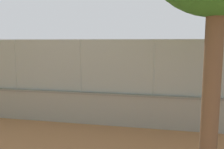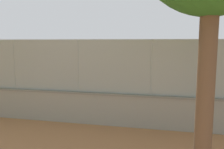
% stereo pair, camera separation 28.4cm
% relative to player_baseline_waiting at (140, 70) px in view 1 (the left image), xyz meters
% --- Properties ---
extents(ground_plane, '(260.00, 260.00, 0.00)m').
position_rel_player_baseline_waiting_xyz_m(ground_plane, '(2.17, 0.62, -0.94)').
color(ground_plane, '#A36B42').
extents(perimeter_wall, '(31.57, 1.46, 1.38)m').
position_rel_player_baseline_waiting_xyz_m(perimeter_wall, '(1.86, 12.41, -0.24)').
color(perimeter_wall, gray).
rests_on(perimeter_wall, ground_plane).
extents(fence_panel_on_wall, '(31.00, 1.09, 2.24)m').
position_rel_player_baseline_waiting_xyz_m(fence_panel_on_wall, '(1.86, 12.41, 1.57)').
color(fence_panel_on_wall, gray).
rests_on(fence_panel_on_wall, perimeter_wall).
extents(player_baseline_waiting, '(0.81, 0.99, 1.59)m').
position_rel_player_baseline_waiting_xyz_m(player_baseline_waiting, '(0.00, 0.00, 0.00)').
color(player_baseline_waiting, '#591919').
rests_on(player_baseline_waiting, ground_plane).
extents(player_crossing_court, '(1.12, 0.84, 1.72)m').
position_rel_player_baseline_waiting_xyz_m(player_crossing_court, '(2.64, 4.22, 0.09)').
color(player_crossing_court, '#B2B2B2').
rests_on(player_crossing_court, ground_plane).
extents(sports_ball, '(0.08, 0.08, 0.08)m').
position_rel_player_baseline_waiting_xyz_m(sports_ball, '(-0.54, 1.67, -0.05)').
color(sports_ball, orange).
extents(courtside_bench, '(1.61, 0.43, 0.87)m').
position_rel_player_baseline_waiting_xyz_m(courtside_bench, '(-1.22, 11.09, -0.47)').
color(courtside_bench, '#4C6B4C').
rests_on(courtside_bench, ground_plane).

